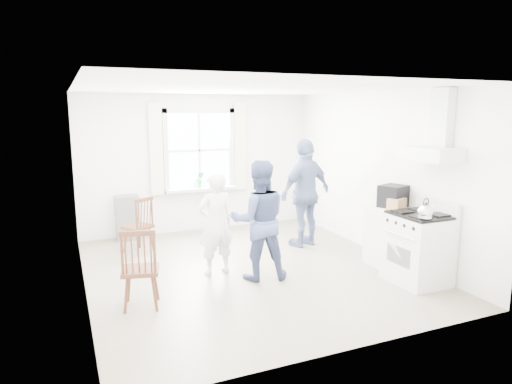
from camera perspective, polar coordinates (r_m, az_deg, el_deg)
name	(u,v)px	position (r m, az deg, el deg)	size (l,w,h in m)	color
room_shell	(249,182)	(6.47, -0.93, 1.26)	(4.62, 5.12, 2.64)	gray
window_assembly	(200,155)	(8.74, -7.05, 4.61)	(1.88, 0.24, 1.70)	white
range_hood	(435,142)	(6.41, 21.43, 5.89)	(0.45, 0.76, 0.94)	silver
shelf_unit	(128,218)	(8.52, -15.75, -3.10)	(0.40, 0.30, 0.80)	slate
gas_stove	(418,247)	(6.55, 19.60, -6.55)	(0.68, 0.76, 1.12)	silver
kettle	(425,212)	(6.13, 20.42, -2.34)	(0.19, 0.19, 0.27)	silver
low_cabinet	(388,236)	(7.11, 16.18, -5.34)	(0.50, 0.55, 0.90)	silver
stereo_stack	(393,196)	(6.97, 16.76, -0.50)	(0.45, 0.43, 0.32)	black
cardboard_box	(397,204)	(6.84, 17.17, -1.42)	(0.25, 0.18, 0.16)	#A67750
windsor_chair_a	(142,219)	(7.60, -14.08, -3.30)	(0.54, 0.54, 0.93)	#472416
windsor_chair_b	(139,261)	(5.46, -14.40, -8.33)	(0.50, 0.49, 0.99)	#472416
person_left	(216,224)	(6.45, -5.08, -3.95)	(0.53, 0.53, 1.47)	white
person_mid	(259,220)	(6.23, 0.36, -3.56)	(0.80, 0.80, 1.65)	#424E7B
person_right	(306,193)	(7.77, 6.21, -0.12)	(1.08, 1.08, 1.84)	navy
potted_plant	(200,180)	(8.71, -7.05, 1.55)	(0.17, 0.17, 0.31)	#2F6A31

